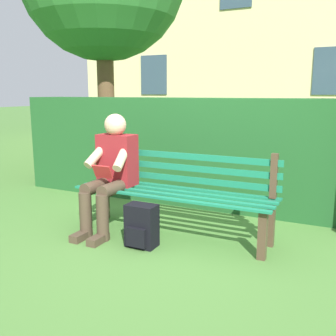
{
  "coord_description": "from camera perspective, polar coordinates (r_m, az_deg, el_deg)",
  "views": [
    {
      "loc": [
        -1.55,
        3.25,
        1.38
      ],
      "look_at": [
        0.0,
        0.1,
        0.69
      ],
      "focal_mm": 41.31,
      "sensor_mm": 36.0,
      "label": 1
    }
  ],
  "objects": [
    {
      "name": "person_seated",
      "position": [
        3.91,
        -8.45,
        -0.26
      ],
      "size": [
        0.44,
        0.73,
        1.17
      ],
      "color": "maroon",
      "rests_on": "ground"
    },
    {
      "name": "park_bench",
      "position": [
        3.78,
        1.16,
        -3.26
      ],
      "size": [
        1.98,
        0.48,
        0.85
      ],
      "color": "#4C3828",
      "rests_on": "ground"
    },
    {
      "name": "building_facade",
      "position": [
        13.06,
        11.9,
        19.9
      ],
      "size": [
        10.33,
        3.0,
        6.88
      ],
      "color": "beige",
      "rests_on": "ground"
    },
    {
      "name": "backpack",
      "position": [
        3.55,
        -3.93,
        -8.54
      ],
      "size": [
        0.28,
        0.25,
        0.39
      ],
      "color": "black",
      "rests_on": "ground"
    },
    {
      "name": "ground",
      "position": [
        3.85,
        0.67,
        -9.93
      ],
      "size": [
        60.0,
        60.0,
        0.0
      ],
      "primitive_type": "plane",
      "color": "#477533"
    },
    {
      "name": "hedge_backdrop",
      "position": [
        4.77,
        7.25,
        2.6
      ],
      "size": [
        5.44,
        0.67,
        1.39
      ],
      "color": "#1E5123",
      "rests_on": "ground"
    }
  ]
}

